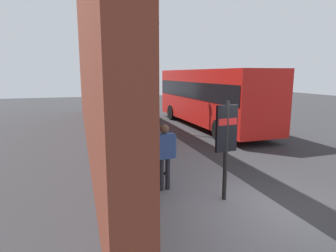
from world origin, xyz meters
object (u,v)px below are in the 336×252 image
(bicycle_leaning_wall, at_px, (130,145))
(bicycle_under_window, at_px, (122,136))
(bicycle_beside_lamp, at_px, (131,150))
(bicycle_nearest_sign, at_px, (138,156))
(city_bus, at_px, (210,95))
(transit_info_sign, at_px, (226,135))
(bicycle_mid_rack, at_px, (123,140))
(street_lamp, at_px, (157,67))
(pedestrian_crossing_street, at_px, (149,125))
(bicycle_by_door, at_px, (139,165))
(pedestrian_near_bus, at_px, (164,150))

(bicycle_leaning_wall, bearing_deg, bicycle_under_window, 2.23)
(bicycle_beside_lamp, xyz_separation_m, bicycle_leaning_wall, (0.78, -0.10, 0.00))
(bicycle_nearest_sign, distance_m, bicycle_leaning_wall, 1.55)
(city_bus, bearing_deg, bicycle_leaning_wall, 131.66)
(transit_info_sign, distance_m, city_bus, 10.37)
(city_bus, bearing_deg, bicycle_mid_rack, 125.70)
(bicycle_under_window, xyz_separation_m, street_lamp, (2.92, -2.35, 2.94))
(pedestrian_crossing_street, bearing_deg, transit_info_sign, -171.51)
(bicycle_leaning_wall, bearing_deg, city_bus, -48.34)
(bicycle_by_door, bearing_deg, bicycle_beside_lamp, -2.46)
(bicycle_beside_lamp, distance_m, bicycle_under_window, 2.36)
(bicycle_nearest_sign, height_order, bicycle_mid_rack, same)
(bicycle_beside_lamp, relative_size, street_lamp, 0.31)
(bicycle_leaning_wall, xyz_separation_m, street_lamp, (4.50, -2.29, 2.94))
(bicycle_mid_rack, bearing_deg, street_lamp, -33.60)
(city_bus, bearing_deg, street_lamp, 98.14)
(bicycle_beside_lamp, relative_size, pedestrian_near_bus, 1.02)
(bicycle_leaning_wall, relative_size, pedestrian_near_bus, 1.01)
(bicycle_beside_lamp, xyz_separation_m, pedestrian_near_bus, (-2.76, -0.39, 0.67))
(bicycle_leaning_wall, distance_m, pedestrian_crossing_street, 1.04)
(bicycle_mid_rack, xyz_separation_m, bicycle_under_window, (0.71, -0.06, 0.00))
(bicycle_mid_rack, xyz_separation_m, street_lamp, (3.64, -2.42, 2.94))
(bicycle_beside_lamp, bearing_deg, pedestrian_near_bus, -172.03)
(bicycle_mid_rack, bearing_deg, pedestrian_near_bus, -174.69)
(bicycle_beside_lamp, distance_m, transit_info_sign, 4.27)
(bicycle_mid_rack, bearing_deg, city_bus, -54.30)
(bicycle_mid_rack, xyz_separation_m, city_bus, (4.11, -5.72, 1.41))
(bicycle_nearest_sign, relative_size, street_lamp, 0.31)
(transit_info_sign, xyz_separation_m, city_bus, (9.52, -4.10, 0.20))
(bicycle_leaning_wall, relative_size, pedestrian_crossing_street, 1.03)
(bicycle_nearest_sign, bearing_deg, street_lamp, -20.93)
(bicycle_nearest_sign, xyz_separation_m, transit_info_sign, (-3.00, -1.51, 1.21))
(bicycle_leaning_wall, bearing_deg, bicycle_mid_rack, 8.13)
(bicycle_by_door, xyz_separation_m, pedestrian_crossing_street, (2.69, -0.95, 0.65))
(bicycle_by_door, relative_size, bicycle_beside_lamp, 0.96)
(pedestrian_near_bus, bearing_deg, bicycle_leaning_wall, 4.62)
(bicycle_nearest_sign, height_order, pedestrian_near_bus, pedestrian_near_bus)
(pedestrian_near_bus, bearing_deg, bicycle_nearest_sign, 8.81)
(pedestrian_near_bus, bearing_deg, pedestrian_crossing_street, -7.48)
(bicycle_nearest_sign, relative_size, city_bus, 0.17)
(bicycle_leaning_wall, relative_size, bicycle_mid_rack, 0.99)
(bicycle_under_window, relative_size, city_bus, 0.17)
(bicycle_by_door, distance_m, pedestrian_crossing_street, 2.93)
(transit_info_sign, height_order, street_lamp, street_lamp)
(bicycle_by_door, bearing_deg, pedestrian_crossing_street, -19.51)
(bicycle_by_door, relative_size, bicycle_under_window, 0.96)
(bicycle_by_door, relative_size, pedestrian_crossing_street, 1.00)
(bicycle_leaning_wall, height_order, pedestrian_near_bus, pedestrian_near_bus)
(bicycle_beside_lamp, relative_size, city_bus, 0.17)
(bicycle_mid_rack, height_order, pedestrian_crossing_street, pedestrian_crossing_street)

